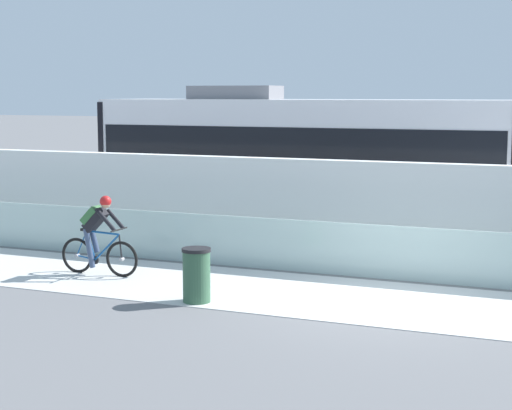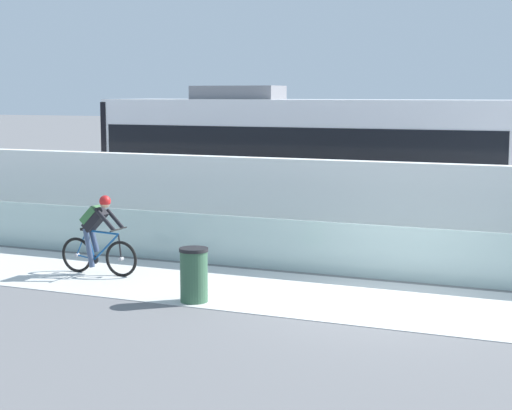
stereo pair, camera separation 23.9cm
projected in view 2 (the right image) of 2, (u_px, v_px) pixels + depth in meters
ground_plane at (382, 303)px, 14.65m from camera, size 200.00×200.00×0.00m
bike_path_deck at (382, 303)px, 14.65m from camera, size 32.00×3.20×0.01m
glass_parapet at (408, 254)px, 16.26m from camera, size 32.00×0.05×1.06m
concrete_barrier_wall at (429, 214)px, 17.83m from camera, size 32.00×0.36×2.16m
tram_rail_near at (449, 245)px, 20.22m from camera, size 32.00×0.08×0.01m
tram_rail_far at (460, 236)px, 21.53m from camera, size 32.00×0.08×0.01m
tram at (306, 159)px, 22.18m from camera, size 11.06×2.54×3.81m
cyclist_on_bike at (98, 235)px, 16.84m from camera, size 1.77×0.58×1.61m
trash_bin at (194, 275)px, 14.64m from camera, size 0.51×0.51×0.96m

